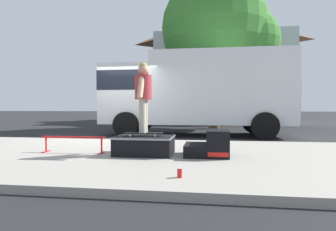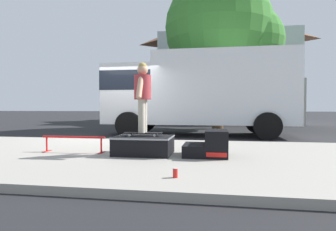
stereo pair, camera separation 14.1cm
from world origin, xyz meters
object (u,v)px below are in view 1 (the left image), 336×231
at_px(skate_box, 145,145).
at_px(soda_can, 180,173).
at_px(street_tree_main, 221,32).
at_px(skater_kid, 143,91).
at_px(kicker_ramp, 211,145).
at_px(skateboard, 143,133).
at_px(grind_rail, 73,140).
at_px(box_truck, 194,90).

height_order(skate_box, soda_can, skate_box).
distance_m(soda_can, street_tree_main, 11.52).
xyz_separation_m(skater_kid, soda_can, (0.91, -1.83, -1.19)).
bearing_deg(skater_kid, kicker_ramp, -2.44).
relative_size(skate_box, skater_kid, 0.80).
height_order(kicker_ramp, soda_can, kicker_ramp).
relative_size(soda_can, street_tree_main, 0.02).
distance_m(kicker_ramp, street_tree_main, 9.83).
distance_m(skateboard, skater_kid, 0.84).
relative_size(grind_rail, box_truck, 0.20).
relative_size(kicker_ramp, skateboard, 1.05).
bearing_deg(kicker_ramp, grind_rail, 179.70).
bearing_deg(grind_rail, skater_kid, 1.64).
bearing_deg(soda_can, skateboard, 116.59).
relative_size(skateboard, skater_kid, 0.56).
distance_m(skate_box, box_truck, 5.51).
relative_size(box_truck, street_tree_main, 0.92).
bearing_deg(skate_box, skater_kid, 123.09).
height_order(grind_rail, box_truck, box_truck).
height_order(kicker_ramp, skater_kid, skater_kid).
xyz_separation_m(kicker_ramp, soda_can, (-0.42, -1.77, -0.15)).
relative_size(skater_kid, street_tree_main, 0.19).
bearing_deg(skateboard, skate_box, -56.91).
distance_m(skate_box, soda_can, 1.98).
distance_m(kicker_ramp, grind_rail, 2.81).
bearing_deg(skateboard, grind_rail, -178.36).
bearing_deg(skater_kid, grind_rail, -178.36).
relative_size(grind_rail, skater_kid, 0.98).
bearing_deg(street_tree_main, skateboard, -102.22).
relative_size(skate_box, skateboard, 1.42).
xyz_separation_m(box_truck, street_tree_main, (1.13, 3.47, 3.06)).
xyz_separation_m(skateboard, soda_can, (0.91, -1.83, -0.35)).
xyz_separation_m(skateboard, box_truck, (0.76, 5.23, 1.16)).
bearing_deg(box_truck, skate_box, -97.77).
bearing_deg(box_truck, skateboard, -98.25).
distance_m(grind_rail, skateboard, 1.49).
bearing_deg(skate_box, soda_can, -63.63).
bearing_deg(kicker_ramp, box_truck, 96.22).
distance_m(skate_box, skateboard, 0.23).
xyz_separation_m(kicker_ramp, skateboard, (-1.33, 0.06, 0.21)).
bearing_deg(street_tree_main, kicker_ramp, -93.59).
bearing_deg(grind_rail, skateboard, 1.64).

